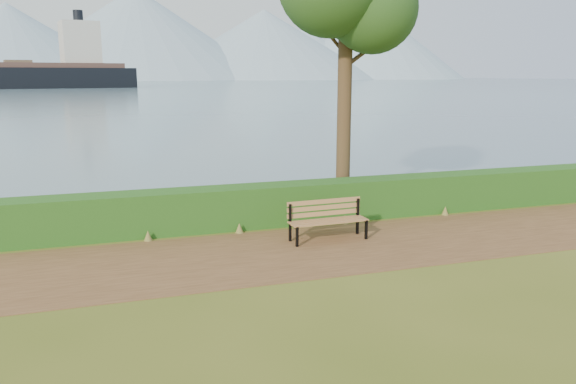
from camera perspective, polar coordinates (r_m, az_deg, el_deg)
name	(u,v)px	position (r m, az deg, el deg)	size (l,w,h in m)	color
ground	(313,254)	(11.75, 2.59, -6.36)	(140.00, 140.00, 0.00)	#4C5618
path	(308,250)	(12.02, 2.09, -5.91)	(40.00, 3.40, 0.01)	brown
hedge	(277,204)	(13.99, -1.10, -1.24)	(32.00, 0.85, 1.00)	#154313
water	(113,83)	(270.50, -17.32, 10.57)	(700.00, 510.00, 0.00)	#465E71
mountains	(93,38)	(417.23, -19.18, 14.54)	(585.00, 190.00, 70.00)	#819BAC
bench	(327,217)	(12.68, 3.97, -2.57)	(1.81, 0.60, 0.90)	black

